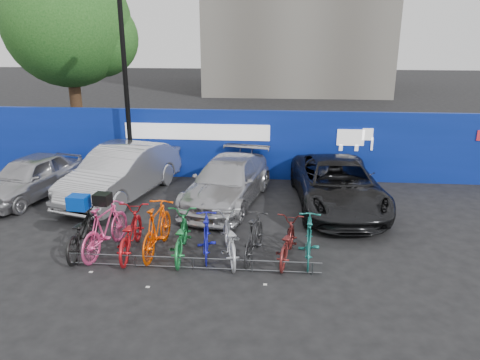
# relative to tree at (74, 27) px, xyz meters

# --- Properties ---
(ground) EXTENTS (100.00, 100.00, 0.00)m
(ground) POSITION_rel_tree_xyz_m (6.77, -10.06, -5.07)
(ground) COLOR black
(ground) RESTS_ON ground
(hoarding) EXTENTS (22.00, 0.18, 2.40)m
(hoarding) POSITION_rel_tree_xyz_m (6.78, -4.06, -3.86)
(hoarding) COLOR navy
(hoarding) RESTS_ON ground
(tree) EXTENTS (5.40, 5.20, 7.80)m
(tree) POSITION_rel_tree_xyz_m (0.00, 0.00, 0.00)
(tree) COLOR #382314
(tree) RESTS_ON ground
(lamppost) EXTENTS (0.25, 0.50, 6.11)m
(lamppost) POSITION_rel_tree_xyz_m (3.57, -4.66, -1.80)
(lamppost) COLOR black
(lamppost) RESTS_ON ground
(bike_rack) EXTENTS (5.60, 0.03, 0.30)m
(bike_rack) POSITION_rel_tree_xyz_m (6.77, -10.66, -4.91)
(bike_rack) COLOR #595B60
(bike_rack) RESTS_ON ground
(car_0) EXTENTS (2.47, 4.14, 1.32)m
(car_0) POSITION_rel_tree_xyz_m (0.94, -6.54, -4.41)
(car_0) COLOR #A6A6AB
(car_0) RESTS_ON ground
(car_1) EXTENTS (2.85, 5.10, 1.59)m
(car_1) POSITION_rel_tree_xyz_m (3.77, -6.25, -4.27)
(car_1) COLOR #AFB0B4
(car_1) RESTS_ON ground
(car_2) EXTENTS (2.75, 4.85, 1.33)m
(car_2) POSITION_rel_tree_xyz_m (7.08, -6.49, -4.41)
(car_2) COLOR #B0B0B5
(car_2) RESTS_ON ground
(car_3) EXTENTS (2.69, 5.19, 1.40)m
(car_3) POSITION_rel_tree_xyz_m (10.32, -6.59, -4.37)
(car_3) COLOR black
(car_3) RESTS_ON ground
(bike_0) EXTENTS (0.84, 2.09, 1.08)m
(bike_0) POSITION_rel_tree_xyz_m (4.02, -9.99, -4.53)
(bike_0) COLOR black
(bike_0) RESTS_ON ground
(bike_1) EXTENTS (0.93, 2.09, 1.21)m
(bike_1) POSITION_rel_tree_xyz_m (4.59, -9.99, -4.46)
(bike_1) COLOR #ED4487
(bike_1) RESTS_ON ground
(bike_2) EXTENTS (0.84, 2.05, 1.05)m
(bike_2) POSITION_rel_tree_xyz_m (5.19, -10.00, -4.54)
(bike_2) COLOR #B31319
(bike_2) RESTS_ON ground
(bike_3) EXTENTS (0.71, 2.05, 1.21)m
(bike_3) POSITION_rel_tree_xyz_m (5.80, -9.89, -4.46)
(bike_3) COLOR #FE4D02
(bike_3) RESTS_ON ground
(bike_4) EXTENTS (0.83, 1.96, 1.01)m
(bike_4) POSITION_rel_tree_xyz_m (6.38, -10.02, -4.57)
(bike_4) COLOR #1B7F3A
(bike_4) RESTS_ON ground
(bike_5) EXTENTS (0.68, 1.70, 0.99)m
(bike_5) POSITION_rel_tree_xyz_m (6.97, -9.95, -4.57)
(bike_5) COLOR #181BB9
(bike_5) RESTS_ON ground
(bike_6) EXTENTS (1.07, 2.02, 1.01)m
(bike_6) POSITION_rel_tree_xyz_m (7.51, -10.04, -4.56)
(bike_6) COLOR #B8BBC0
(bike_6) RESTS_ON ground
(bike_7) EXTENTS (0.79, 1.79, 1.04)m
(bike_7) POSITION_rel_tree_xyz_m (8.07, -9.96, -4.55)
(bike_7) COLOR #252527
(bike_7) RESTS_ON ground
(bike_8) EXTENTS (0.90, 1.84, 0.92)m
(bike_8) POSITION_rel_tree_xyz_m (8.82, -10.02, -4.61)
(bike_8) COLOR maroon
(bike_8) RESTS_ON ground
(bike_9) EXTENTS (0.61, 1.78, 1.05)m
(bike_9) POSITION_rel_tree_xyz_m (9.32, -9.97, -4.54)
(bike_9) COLOR #1B726B
(bike_9) RESTS_ON ground
(cargo_crate) EXTENTS (0.48, 0.38, 0.33)m
(cargo_crate) POSITION_rel_tree_xyz_m (4.02, -9.99, -3.83)
(cargo_crate) COLOR #0332A8
(cargo_crate) RESTS_ON bike_0
(cargo_topcase) EXTENTS (0.39, 0.36, 0.26)m
(cargo_topcase) POSITION_rel_tree_xyz_m (4.59, -9.99, -3.73)
(cargo_topcase) COLOR black
(cargo_topcase) RESTS_ON bike_1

